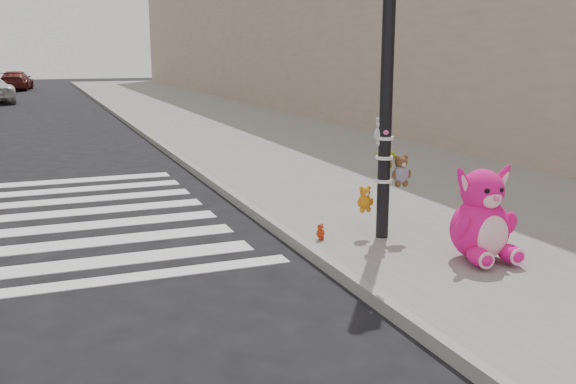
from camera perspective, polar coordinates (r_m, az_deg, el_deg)
name	(u,v)px	position (r m, az deg, el deg)	size (l,w,h in m)	color
ground	(230,333)	(6.01, -5.15, -12.36)	(120.00, 120.00, 0.00)	black
sidewalk_near	(305,147)	(16.76, 1.50, 3.99)	(7.00, 80.00, 0.14)	slate
curb_edge	(173,155)	(15.74, -10.15, 3.25)	(0.12, 80.00, 0.15)	gray
signal_pole	(387,111)	(8.21, 8.77, 7.16)	(0.68, 0.50, 4.00)	black
pink_bunny	(482,221)	(7.72, 16.88, -2.49)	(0.80, 0.86, 1.13)	#F11482
red_teddy	(320,232)	(8.26, 2.91, -3.55)	(0.14, 0.10, 0.21)	red
car_maroon_near	(16,81)	(47.04, -23.03, 9.10)	(1.77, 4.35, 1.26)	#5C1D1A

